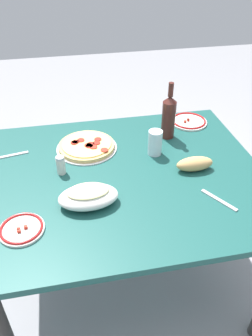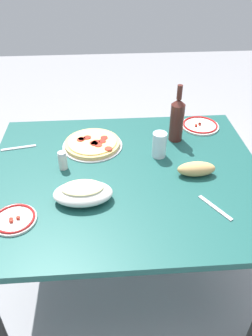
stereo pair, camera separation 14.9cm
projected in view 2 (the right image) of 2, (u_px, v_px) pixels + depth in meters
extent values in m
plane|color=gray|center=(126.00, 274.00, 1.95)|extent=(8.00, 8.00, 0.00)
cube|color=#194C47|center=(126.00, 176.00, 1.52)|extent=(1.25, 1.04, 0.03)
cylinder|color=#33302D|center=(209.00, 173.00, 2.15)|extent=(0.07, 0.07, 0.71)
cylinder|color=#33302D|center=(30.00, 181.00, 2.08)|extent=(0.07, 0.07, 0.71)
cylinder|color=#B7B7BC|center=(93.00, 146.00, 1.69)|extent=(0.30, 0.30, 0.01)
cylinder|color=#DBB26B|center=(92.00, 144.00, 1.69)|extent=(0.28, 0.28, 0.02)
cylinder|color=#EACC75|center=(92.00, 142.00, 1.68)|extent=(0.24, 0.24, 0.01)
cylinder|color=maroon|center=(96.00, 142.00, 1.67)|extent=(0.04, 0.04, 0.00)
cylinder|color=#B22D1E|center=(108.00, 149.00, 1.62)|extent=(0.04, 0.04, 0.00)
cylinder|color=maroon|center=(87.00, 137.00, 1.70)|extent=(0.04, 0.04, 0.00)
cylinder|color=maroon|center=(81.00, 139.00, 1.69)|extent=(0.04, 0.04, 0.00)
cylinder|color=maroon|center=(102.00, 141.00, 1.67)|extent=(0.04, 0.04, 0.00)
cylinder|color=maroon|center=(94.00, 144.00, 1.65)|extent=(0.04, 0.04, 0.00)
cylinder|color=maroon|center=(104.00, 138.00, 1.70)|extent=(0.04, 0.04, 0.00)
cylinder|color=#B22D1E|center=(93.00, 143.00, 1.66)|extent=(0.04, 0.04, 0.00)
cylinder|color=maroon|center=(82.00, 139.00, 1.69)|extent=(0.04, 0.04, 0.00)
cylinder|color=#B22D1E|center=(98.00, 145.00, 1.65)|extent=(0.04, 0.04, 0.00)
ellipsoid|color=white|center=(83.00, 193.00, 1.35)|extent=(0.24, 0.15, 0.07)
ellipsoid|color=#AD2819|center=(83.00, 191.00, 1.34)|extent=(0.20, 0.12, 0.03)
ellipsoid|color=beige|center=(82.00, 188.00, 1.33)|extent=(0.17, 0.10, 0.02)
cylinder|color=#471E19|center=(177.00, 123.00, 1.69)|extent=(0.07, 0.07, 0.20)
cone|color=#471E19|center=(179.00, 102.00, 1.62)|extent=(0.07, 0.07, 0.03)
cylinder|color=#471E19|center=(180.00, 92.00, 1.59)|extent=(0.03, 0.03, 0.07)
cylinder|color=silver|center=(159.00, 145.00, 1.59)|extent=(0.07, 0.07, 0.12)
cylinder|color=white|center=(14.00, 220.00, 1.27)|extent=(0.17, 0.17, 0.01)
torus|color=red|center=(14.00, 218.00, 1.27)|extent=(0.16, 0.16, 0.01)
cube|color=#AD2819|center=(11.00, 219.00, 1.26)|extent=(0.01, 0.01, 0.01)
cube|color=#AD2819|center=(11.00, 221.00, 1.25)|extent=(0.01, 0.01, 0.01)
cube|color=#AD2819|center=(18.00, 218.00, 1.27)|extent=(0.01, 0.01, 0.01)
cylinder|color=white|center=(200.00, 126.00, 1.85)|extent=(0.20, 0.20, 0.01)
torus|color=red|center=(200.00, 125.00, 1.85)|extent=(0.19, 0.19, 0.01)
cube|color=#AD2819|center=(196.00, 125.00, 1.83)|extent=(0.01, 0.01, 0.01)
cube|color=#AD2819|center=(200.00, 124.00, 1.85)|extent=(0.01, 0.01, 0.01)
cube|color=#AD2819|center=(200.00, 124.00, 1.85)|extent=(0.01, 0.01, 0.01)
ellipsoid|color=tan|center=(196.00, 169.00, 1.49)|extent=(0.17, 0.07, 0.06)
cylinder|color=silver|center=(63.00, 161.00, 1.52)|extent=(0.04, 0.04, 0.07)
cylinder|color=#B7B7BC|center=(62.00, 154.00, 1.50)|extent=(0.04, 0.04, 0.01)
cube|color=#B7B7BC|center=(19.00, 148.00, 1.68)|extent=(0.17, 0.05, 0.00)
cube|color=#B7B7BC|center=(215.00, 208.00, 1.33)|extent=(0.10, 0.15, 0.00)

